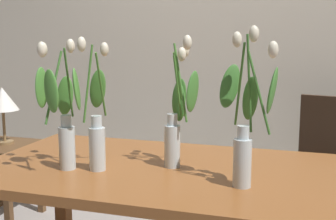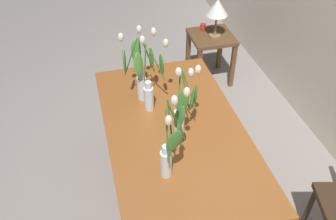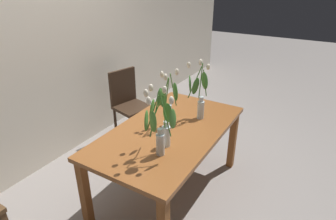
{
  "view_description": "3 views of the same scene",
  "coord_description": "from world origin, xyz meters",
  "px_view_note": "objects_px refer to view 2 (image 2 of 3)",
  "views": [
    {
      "loc": [
        0.56,
        -1.74,
        1.28
      ],
      "look_at": [
        0.01,
        0.02,
        0.98
      ],
      "focal_mm": 47.45,
      "sensor_mm": 36.0,
      "label": 1
    },
    {
      "loc": [
        1.66,
        -0.48,
        2.37
      ],
      "look_at": [
        0.07,
        -0.07,
        0.99
      ],
      "focal_mm": 38.37,
      "sensor_mm": 36.0,
      "label": 2
    },
    {
      "loc": [
        -1.94,
        -1.14,
        2.02
      ],
      "look_at": [
        -0.08,
        -0.03,
        0.98
      ],
      "focal_mm": 29.86,
      "sensor_mm": 36.0,
      "label": 3
    }
  ],
  "objects_px": {
    "tulip_vase_3": "(184,109)",
    "pillar_candle": "(203,27)",
    "dining_table": "(175,140)",
    "tulip_vase_1": "(140,73)",
    "tulip_vase_0": "(150,86)",
    "side_table": "(211,45)",
    "tulip_vase_2": "(171,148)",
    "table_lamp": "(217,8)"
  },
  "relations": [
    {
      "from": "tulip_vase_3",
      "to": "pillar_candle",
      "type": "xyz_separation_m",
      "value": [
        -1.65,
        0.71,
        -0.35
      ]
    },
    {
      "from": "dining_table",
      "to": "tulip_vase_1",
      "type": "distance_m",
      "value": 0.53
    },
    {
      "from": "tulip_vase_0",
      "to": "side_table",
      "type": "relative_size",
      "value": 1.0
    },
    {
      "from": "tulip_vase_1",
      "to": "pillar_candle",
      "type": "xyz_separation_m",
      "value": [
        -1.2,
        0.89,
        -0.36
      ]
    },
    {
      "from": "tulip_vase_0",
      "to": "side_table",
      "type": "height_order",
      "value": "tulip_vase_0"
    },
    {
      "from": "tulip_vase_2",
      "to": "pillar_candle",
      "type": "height_order",
      "value": "tulip_vase_2"
    },
    {
      "from": "dining_table",
      "to": "table_lamp",
      "type": "bearing_deg",
      "value": 150.44
    },
    {
      "from": "tulip_vase_3",
      "to": "table_lamp",
      "type": "distance_m",
      "value": 1.69
    },
    {
      "from": "tulip_vase_3",
      "to": "table_lamp",
      "type": "bearing_deg",
      "value": 152.27
    },
    {
      "from": "pillar_candle",
      "to": "tulip_vase_0",
      "type": "bearing_deg",
      "value": -32.57
    },
    {
      "from": "tulip_vase_0",
      "to": "tulip_vase_2",
      "type": "height_order",
      "value": "tulip_vase_2"
    },
    {
      "from": "tulip_vase_1",
      "to": "tulip_vase_2",
      "type": "bearing_deg",
      "value": 1.49
    },
    {
      "from": "tulip_vase_3",
      "to": "tulip_vase_2",
      "type": "bearing_deg",
      "value": -27.88
    },
    {
      "from": "tulip_vase_2",
      "to": "pillar_candle",
      "type": "relative_size",
      "value": 7.85
    },
    {
      "from": "side_table",
      "to": "tulip_vase_2",
      "type": "bearing_deg",
      "value": -26.89
    },
    {
      "from": "tulip_vase_0",
      "to": "tulip_vase_2",
      "type": "bearing_deg",
      "value": -1.62
    },
    {
      "from": "tulip_vase_1",
      "to": "tulip_vase_3",
      "type": "bearing_deg",
      "value": 22.53
    },
    {
      "from": "tulip_vase_0",
      "to": "pillar_candle",
      "type": "height_order",
      "value": "tulip_vase_0"
    },
    {
      "from": "side_table",
      "to": "pillar_candle",
      "type": "distance_m",
      "value": 0.21
    },
    {
      "from": "tulip_vase_3",
      "to": "table_lamp",
      "type": "height_order",
      "value": "tulip_vase_3"
    },
    {
      "from": "tulip_vase_1",
      "to": "pillar_candle",
      "type": "bearing_deg",
      "value": 143.46
    },
    {
      "from": "dining_table",
      "to": "tulip_vase_3",
      "type": "distance_m",
      "value": 0.3
    },
    {
      "from": "tulip_vase_0",
      "to": "table_lamp",
      "type": "bearing_deg",
      "value": 141.68
    },
    {
      "from": "dining_table",
      "to": "tulip_vase_2",
      "type": "distance_m",
      "value": 0.49
    },
    {
      "from": "dining_table",
      "to": "tulip_vase_3",
      "type": "xyz_separation_m",
      "value": [
        0.04,
        0.04,
        0.29
      ]
    },
    {
      "from": "pillar_candle",
      "to": "side_table",
      "type": "bearing_deg",
      "value": 25.46
    },
    {
      "from": "tulip_vase_1",
      "to": "tulip_vase_2",
      "type": "height_order",
      "value": "tulip_vase_2"
    },
    {
      "from": "tulip_vase_2",
      "to": "dining_table",
      "type": "bearing_deg",
      "value": 160.29
    },
    {
      "from": "tulip_vase_1",
      "to": "table_lamp",
      "type": "height_order",
      "value": "tulip_vase_1"
    },
    {
      "from": "table_lamp",
      "to": "pillar_candle",
      "type": "distance_m",
      "value": 0.32
    },
    {
      "from": "table_lamp",
      "to": "pillar_candle",
      "type": "bearing_deg",
      "value": -152.68
    },
    {
      "from": "tulip_vase_1",
      "to": "tulip_vase_3",
      "type": "distance_m",
      "value": 0.48
    },
    {
      "from": "tulip_vase_1",
      "to": "tulip_vase_3",
      "type": "xyz_separation_m",
      "value": [
        0.45,
        0.19,
        -0.01
      ]
    },
    {
      "from": "tulip_vase_1",
      "to": "tulip_vase_0",
      "type": "bearing_deg",
      "value": 15.64
    },
    {
      "from": "dining_table",
      "to": "side_table",
      "type": "height_order",
      "value": "dining_table"
    },
    {
      "from": "tulip_vase_2",
      "to": "pillar_candle",
      "type": "xyz_separation_m",
      "value": [
        -1.96,
        0.87,
        -0.37
      ]
    },
    {
      "from": "dining_table",
      "to": "tulip_vase_0",
      "type": "xyz_separation_m",
      "value": [
        -0.27,
        -0.11,
        0.28
      ]
    },
    {
      "from": "side_table",
      "to": "table_lamp",
      "type": "bearing_deg",
      "value": 34.72
    },
    {
      "from": "dining_table",
      "to": "pillar_candle",
      "type": "relative_size",
      "value": 21.33
    },
    {
      "from": "tulip_vase_0",
      "to": "tulip_vase_1",
      "type": "relative_size",
      "value": 1.02
    },
    {
      "from": "tulip_vase_2",
      "to": "side_table",
      "type": "height_order",
      "value": "tulip_vase_2"
    },
    {
      "from": "tulip_vase_0",
      "to": "table_lamp",
      "type": "distance_m",
      "value": 1.51
    }
  ]
}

